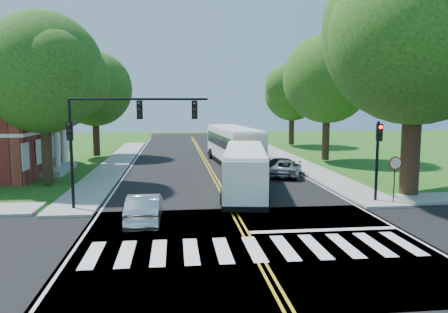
{
  "coord_description": "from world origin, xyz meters",
  "views": [
    {
      "loc": [
        -2.97,
        -16.36,
        5.51
      ],
      "look_at": [
        -0.04,
        9.18,
        2.4
      ],
      "focal_mm": 35.0,
      "sensor_mm": 36.0,
      "label": 1
    }
  ],
  "objects": [
    {
      "name": "sidewalk_ne",
      "position": [
        8.3,
        25.0,
        0.07
      ],
      "size": [
        2.6,
        40.0,
        0.15
      ],
      "primitive_type": "cube",
      "color": "gray",
      "rests_on": "ground"
    },
    {
      "name": "tree_east_mid",
      "position": [
        11.5,
        24.0,
        7.86
      ],
      "size": [
        8.4,
        8.4,
        11.93
      ],
      "color": "#322114",
      "rests_on": "ground"
    },
    {
      "name": "stop_sign",
      "position": [
        9.0,
        5.98,
        2.03
      ],
      "size": [
        0.76,
        0.08,
        2.53
      ],
      "color": "black",
      "rests_on": "ground"
    },
    {
      "name": "tree_east_far",
      "position": [
        12.5,
        40.0,
        6.86
      ],
      "size": [
        7.2,
        7.2,
        10.34
      ],
      "color": "#322114",
      "rests_on": "ground"
    },
    {
      "name": "signal_ne",
      "position": [
        8.2,
        6.44,
        2.96
      ],
      "size": [
        0.3,
        0.46,
        4.4
      ],
      "color": "black",
      "rests_on": "ground"
    },
    {
      "name": "signal_nw",
      "position": [
        -5.86,
        6.43,
        4.38
      ],
      "size": [
        7.15,
        0.46,
        5.66
      ],
      "color": "black",
      "rests_on": "ground"
    },
    {
      "name": "sidewalk_nw",
      "position": [
        -8.3,
        25.0,
        0.07
      ],
      "size": [
        2.6,
        40.0,
        0.15
      ],
      "primitive_type": "cube",
      "color": "gray",
      "rests_on": "ground"
    },
    {
      "name": "cross_road",
      "position": [
        0.0,
        0.0,
        0.01
      ],
      "size": [
        60.0,
        12.0,
        0.01
      ],
      "primitive_type": "cube",
      "color": "black",
      "rests_on": "ground"
    },
    {
      "name": "hatchback",
      "position": [
        -4.37,
        3.58,
        0.71
      ],
      "size": [
        1.53,
        4.27,
        1.4
      ],
      "primitive_type": "imported",
      "rotation": [
        0.0,
        0.0,
        3.13
      ],
      "color": "#AFB1B6",
      "rests_on": "road"
    },
    {
      "name": "suv",
      "position": [
        5.46,
        15.69,
        0.65
      ],
      "size": [
        3.55,
        5.01,
        1.27
      ],
      "primitive_type": "imported",
      "rotation": [
        0.0,
        0.0,
        2.79
      ],
      "color": "#AAABB1",
      "rests_on": "road"
    },
    {
      "name": "tree_west_far",
      "position": [
        -11.0,
        30.0,
        7.0
      ],
      "size": [
        7.6,
        7.6,
        10.67
      ],
      "color": "#322114",
      "rests_on": "ground"
    },
    {
      "name": "edge_line_e",
      "position": [
        6.8,
        22.0,
        0.01
      ],
      "size": [
        0.12,
        70.0,
        0.01
      ],
      "primitive_type": "cube",
      "color": "silver",
      "rests_on": "road"
    },
    {
      "name": "bus_follow",
      "position": [
        2.4,
        23.03,
        1.79
      ],
      "size": [
        3.85,
        13.17,
        3.36
      ],
      "rotation": [
        0.0,
        0.0,
        3.22
      ],
      "color": "white",
      "rests_on": "road"
    },
    {
      "name": "center_line",
      "position": [
        0.0,
        22.0,
        0.01
      ],
      "size": [
        0.36,
        70.0,
        0.01
      ],
      "primitive_type": "cube",
      "color": "gold",
      "rests_on": "road"
    },
    {
      "name": "tree_west_near",
      "position": [
        -11.5,
        14.0,
        7.53
      ],
      "size": [
        8.0,
        8.0,
        11.4
      ],
      "color": "#322114",
      "rests_on": "ground"
    },
    {
      "name": "bus_lead",
      "position": [
        1.32,
        9.85,
        1.5
      ],
      "size": [
        4.04,
        11.14,
        2.82
      ],
      "rotation": [
        0.0,
        0.0,
        2.98
      ],
      "color": "white",
      "rests_on": "road"
    },
    {
      "name": "dark_sedan",
      "position": [
        5.36,
        17.42,
        0.63
      ],
      "size": [
        2.78,
        4.54,
        1.23
      ],
      "primitive_type": "imported",
      "rotation": [
        0.0,
        0.0,
        3.41
      ],
      "color": "black",
      "rests_on": "road"
    },
    {
      "name": "ground",
      "position": [
        0.0,
        0.0,
        0.0
      ],
      "size": [
        140.0,
        140.0,
        0.0
      ],
      "primitive_type": "plane",
      "color": "#164F13",
      "rests_on": "ground"
    },
    {
      "name": "crosswalk",
      "position": [
        0.0,
        -0.5,
        0.02
      ],
      "size": [
        12.6,
        3.0,
        0.01
      ],
      "primitive_type": "cube",
      "color": "silver",
      "rests_on": "road"
    },
    {
      "name": "road",
      "position": [
        0.0,
        18.0,
        0.01
      ],
      "size": [
        14.0,
        96.0,
        0.01
      ],
      "primitive_type": "cube",
      "color": "black",
      "rests_on": "ground"
    },
    {
      "name": "edge_line_w",
      "position": [
        -6.8,
        22.0,
        0.01
      ],
      "size": [
        0.12,
        70.0,
        0.01
      ],
      "primitive_type": "cube",
      "color": "silver",
      "rests_on": "road"
    },
    {
      "name": "tree_ne_big",
      "position": [
        11.0,
        8.0,
        9.62
      ],
      "size": [
        10.8,
        10.8,
        14.91
      ],
      "color": "#322114",
      "rests_on": "ground"
    },
    {
      "name": "stop_bar",
      "position": [
        3.5,
        1.6,
        0.02
      ],
      "size": [
        6.6,
        0.4,
        0.01
      ],
      "primitive_type": "cube",
      "color": "silver",
      "rests_on": "road"
    }
  ]
}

